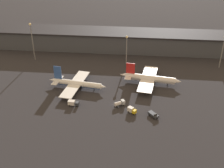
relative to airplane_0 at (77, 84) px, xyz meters
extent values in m
plane|color=#26262B|center=(25.73, -16.63, -3.17)|extent=(600.00, 600.00, 0.00)
cube|color=#3D424C|center=(25.73, 65.69, 3.70)|extent=(227.87, 22.81, 13.74)
cube|color=black|center=(25.73, 65.69, 11.17)|extent=(227.87, 24.81, 1.20)
cylinder|color=white|center=(0.59, -0.09, 0.15)|extent=(30.41, 7.79, 3.49)
cylinder|color=#2D519E|center=(0.59, -0.09, -0.46)|extent=(28.84, 7.05, 2.97)
cone|color=white|center=(16.58, -2.40, 0.15)|extent=(4.62, 3.88, 3.32)
cone|color=white|center=(-15.58, 2.26, 0.41)|extent=(5.61, 3.69, 2.97)
cube|color=#2D519E|center=(-11.97, 1.73, 6.15)|extent=(4.90, 1.10, 8.52)
cube|color=white|center=(-12.57, 1.82, 0.67)|extent=(5.23, 12.71, 0.24)
cube|color=white|center=(-0.91, 0.13, -0.29)|extent=(12.52, 35.03, 0.36)
cylinder|color=gray|center=(1.37, 9.50, -1.50)|extent=(4.08, 2.45, 1.92)
cylinder|color=gray|center=(-1.39, -9.50, -1.50)|extent=(4.08, 2.45, 1.92)
cylinder|color=black|center=(11.06, -1.60, -2.38)|extent=(0.50, 0.50, 1.57)
cylinder|color=black|center=(-0.71, 1.51, -2.38)|extent=(0.50, 0.50, 1.57)
cylinder|color=black|center=(-1.11, -1.25, -2.38)|extent=(0.50, 0.50, 1.57)
cylinder|color=silver|center=(45.48, 10.39, 0.62)|extent=(31.43, 8.42, 3.99)
cylinder|color=silver|center=(45.48, 10.39, -0.08)|extent=(29.81, 7.60, 3.39)
cone|color=silver|center=(62.10, 7.98, 0.62)|extent=(5.28, 4.44, 3.79)
cone|color=silver|center=(28.67, 12.82, 0.92)|extent=(6.41, 4.21, 3.39)
cube|color=red|center=(32.52, 12.27, 6.14)|extent=(5.59, 1.20, 7.04)
cube|color=silver|center=(31.90, 12.35, 1.22)|extent=(5.78, 13.22, 0.24)
cube|color=silver|center=(43.94, 10.61, 0.12)|extent=(13.78, 36.40, 0.36)
cylinder|color=gray|center=(46.29, 20.32, -1.23)|extent=(4.66, 2.80, 2.19)
cylinder|color=gray|center=(43.44, 0.64, -1.23)|extent=(4.66, 2.80, 2.19)
cylinder|color=black|center=(56.28, 8.82, -2.27)|extent=(0.50, 0.50, 1.80)
cylinder|color=black|center=(44.17, 12.19, -2.27)|extent=(0.50, 0.50, 1.80)
cylinder|color=black|center=(43.71, 9.03, -2.27)|extent=(0.50, 0.50, 1.80)
cube|color=#282D38|center=(4.32, -19.43, -1.58)|extent=(1.93, 2.66, 1.74)
cube|color=silver|center=(1.03, -19.29, -1.29)|extent=(3.88, 2.74, 2.32)
cylinder|color=black|center=(4.18, -18.45, -2.72)|extent=(0.93, 0.68, 0.90)
cylinder|color=black|center=(4.09, -20.39, -2.72)|extent=(0.93, 0.68, 0.90)
cylinder|color=black|center=(0.28, -18.29, -2.72)|extent=(0.93, 0.68, 0.90)
cylinder|color=black|center=(0.20, -20.22, -2.72)|extent=(0.93, 0.68, 0.90)
cube|color=#282D38|center=(46.50, -25.38, -1.86)|extent=(6.00, 6.50, 1.18)
cube|color=black|center=(47.51, -26.60, -0.87)|extent=(1.82, 1.68, 0.80)
cylinder|color=black|center=(48.53, -26.33, -2.72)|extent=(1.06, 1.10, 0.90)
cylinder|color=black|center=(47.06, -27.55, -2.72)|extent=(1.06, 1.10, 0.90)
cylinder|color=black|center=(45.94, -23.21, -2.72)|extent=(1.06, 1.10, 0.90)
cylinder|color=black|center=(44.47, -24.43, -2.72)|extent=(1.06, 1.10, 0.90)
cube|color=#9EA3A8|center=(29.72, -16.07, -1.22)|extent=(2.82, 3.02, 2.47)
cylinder|color=#B7B7BC|center=(26.97, -17.86, -1.34)|extent=(4.47, 3.98, 2.22)
cylinder|color=black|center=(29.00, -15.43, -2.72)|extent=(1.09, 1.01, 0.90)
cylinder|color=black|center=(30.01, -16.98, -2.72)|extent=(1.09, 1.01, 0.90)
cylinder|color=black|center=(25.63, -17.63, -2.72)|extent=(1.09, 1.01, 0.90)
cylinder|color=black|center=(26.64, -19.17, -2.72)|extent=(1.09, 1.01, 0.90)
cube|color=gold|center=(36.48, -24.28, -1.49)|extent=(2.52, 2.71, 1.91)
cube|color=silver|center=(34.35, -22.74, -1.18)|extent=(3.79, 3.62, 2.55)
cylinder|color=black|center=(36.87, -23.50, -2.72)|extent=(1.06, 0.99, 0.90)
cylinder|color=black|center=(35.86, -24.89, -2.72)|extent=(1.06, 0.99, 0.90)
cylinder|color=black|center=(34.34, -21.67, -2.72)|extent=(1.06, 0.99, 0.90)
cylinder|color=black|center=(33.34, -23.06, -2.72)|extent=(1.06, 0.99, 0.90)
cylinder|color=slate|center=(-40.39, 38.62, 10.21)|extent=(0.70, 0.70, 26.77)
sphere|color=beige|center=(-40.39, 38.62, 24.20)|extent=(1.80, 1.80, 1.80)
cylinder|color=slate|center=(28.46, 38.62, 6.73)|extent=(0.70, 0.70, 19.81)
sphere|color=beige|center=(28.46, 38.62, 17.24)|extent=(1.80, 1.80, 1.80)
cylinder|color=slate|center=(94.67, 38.62, 7.98)|extent=(0.70, 0.70, 22.30)
camera|label=1|loc=(36.98, -147.87, 85.43)|focal=45.00mm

